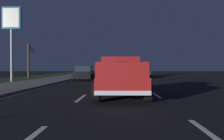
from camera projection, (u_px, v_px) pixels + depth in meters
name	position (u px, v px, depth m)	size (l,w,h in m)	color
ground	(120.00, 79.00, 27.47)	(144.00, 144.00, 0.00)	black
sidewalk_shoulder	(59.00, 78.00, 27.71)	(108.00, 4.00, 0.12)	slate
grass_verge	(18.00, 79.00, 27.87)	(108.00, 6.00, 0.01)	#1E3819
lane_markings	(97.00, 78.00, 30.41)	(108.00, 7.04, 0.01)	silver
pickup_truck	(121.00, 75.00, 10.72)	(5.46, 2.35, 1.87)	maroon
sedan_white	(118.00, 73.00, 25.88)	(4.40, 2.02, 1.54)	silver
sedan_green	(143.00, 72.00, 34.69)	(4.43, 2.07, 1.54)	#14592D
sedan_black	(85.00, 73.00, 24.21)	(4.41, 2.03, 1.54)	black
sedan_red	(121.00, 72.00, 33.04)	(4.44, 2.09, 1.54)	maroon
gas_price_sign	(11.00, 25.00, 22.44)	(0.27, 1.90, 7.37)	#99999E
bare_tree_far	(28.00, 60.00, 29.84)	(1.71, 1.47, 5.06)	#423323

